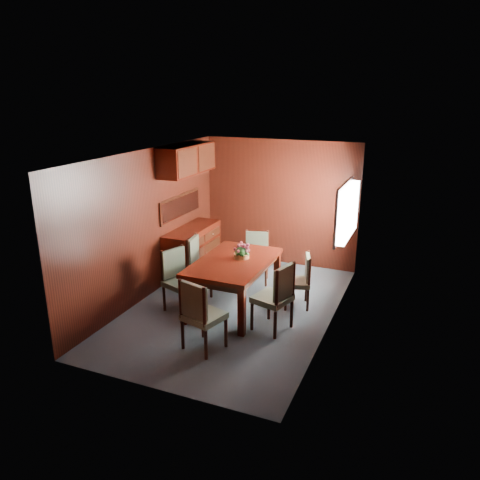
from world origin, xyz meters
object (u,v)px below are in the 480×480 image
at_px(flower_centerpiece, 241,251).
at_px(dining_table, 234,267).
at_px(sideboard, 193,251).
at_px(chair_left_near, 178,276).
at_px(chair_head, 200,312).
at_px(chair_right_near, 277,294).

bearing_deg(flower_centerpiece, dining_table, -115.86).
distance_m(sideboard, chair_left_near, 1.42).
relative_size(dining_table, flower_centerpiece, 6.52).
bearing_deg(chair_head, dining_table, 110.16).
bearing_deg(sideboard, chair_head, -59.83).
xyz_separation_m(dining_table, chair_left_near, (-0.76, -0.37, -0.13)).
relative_size(dining_table, chair_right_near, 1.65).
bearing_deg(chair_head, sideboard, 135.89).
distance_m(chair_head, flower_centerpiece, 1.52).
relative_size(dining_table, chair_left_near, 1.71).
distance_m(sideboard, chair_head, 2.66).
distance_m(sideboard, flower_centerpiece, 1.61).
height_order(dining_table, chair_left_near, chair_left_near).
bearing_deg(flower_centerpiece, chair_head, -88.68).
height_order(sideboard, flower_centerpiece, flower_centerpiece).
bearing_deg(chair_head, flower_centerpiece, 107.05).
height_order(sideboard, chair_head, chair_head).
distance_m(chair_right_near, flower_centerpiece, 1.04).
xyz_separation_m(sideboard, chair_head, (1.34, -2.30, 0.11)).
bearing_deg(chair_left_near, chair_right_near, 107.74).
relative_size(sideboard, chair_right_near, 1.38).
distance_m(sideboard, dining_table, 1.58).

